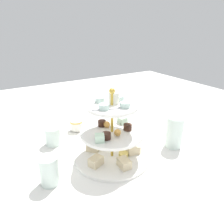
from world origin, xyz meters
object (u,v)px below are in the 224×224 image
water_glass_tall_right (174,132)px  butter_knife_right (121,122)px  water_glass_mid_back (49,171)px  butter_knife_left (170,220)px  teacup_with_saucer (77,126)px  tiered_serving_stand (112,138)px  water_glass_short_left (53,136)px

water_glass_tall_right → butter_knife_right: size_ratio=0.75×
water_glass_mid_back → butter_knife_left: bearing=-53.1°
teacup_with_saucer → butter_knife_left: 0.59m
teacup_with_saucer → butter_knife_right: 0.23m
teacup_with_saucer → water_glass_mid_back: size_ratio=0.96×
butter_knife_left → water_glass_tall_right: bearing=43.4°
tiered_serving_stand → water_glass_mid_back: size_ratio=2.97×
teacup_with_saucer → tiered_serving_stand: bearing=-83.6°
water_glass_short_left → butter_knife_right: 0.36m
water_glass_tall_right → water_glass_mid_back: water_glass_tall_right is taller
teacup_with_saucer → water_glass_mid_back: bearing=-125.0°
water_glass_tall_right → water_glass_mid_back: size_ratio=1.37×
water_glass_mid_back → water_glass_tall_right: bearing=-4.5°
water_glass_short_left → teacup_with_saucer: bearing=26.8°
water_glass_short_left → water_glass_tall_right: bearing=-32.6°
tiered_serving_stand → water_glass_short_left: bearing=127.4°
butter_knife_right → butter_knife_left: bearing=103.6°
water_glass_tall_right → butter_knife_right: (-0.06, 0.30, -0.06)m
water_glass_short_left → water_glass_mid_back: (-0.08, -0.23, 0.01)m
water_glass_tall_right → water_glass_mid_back: (-0.49, 0.04, -0.02)m
water_glass_short_left → butter_knife_left: (0.14, -0.52, -0.04)m
tiered_serving_stand → butter_knife_right: bearing=50.5°
butter_knife_left → water_glass_mid_back: 0.37m
butter_knife_right → teacup_with_saucer: bearing=26.6°
butter_knife_left → teacup_with_saucer: bearing=91.6°
teacup_with_saucer → water_glass_mid_back: water_glass_mid_back is taller
teacup_with_saucer → butter_knife_left: bearing=-88.6°
tiered_serving_stand → water_glass_mid_back: 0.24m
water_glass_tall_right → butter_knife_left: (-0.27, -0.26, -0.06)m
teacup_with_saucer → water_glass_mid_back: (-0.21, -0.29, 0.02)m
water_glass_tall_right → butter_knife_right: bearing=100.9°
tiered_serving_stand → teacup_with_saucer: 0.28m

